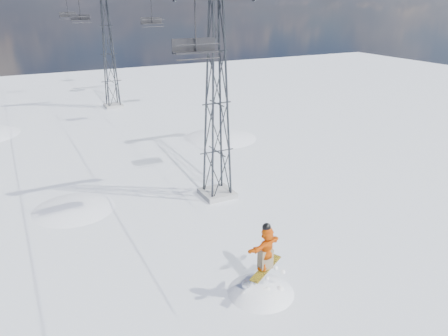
{
  "coord_description": "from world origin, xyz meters",
  "views": [
    {
      "loc": [
        -9.38,
        -12.89,
        10.8
      ],
      "look_at": [
        -1.34,
        2.91,
        3.89
      ],
      "focal_mm": 35.0,
      "sensor_mm": 36.0,
      "label": 1
    }
  ],
  "objects_px": {
    "lift_tower_near": "(217,104)",
    "snowboarder_jump": "(259,325)",
    "lift_tower_far": "(109,54)",
    "lift_chair_near": "(195,47)"
  },
  "relations": [
    {
      "from": "lift_tower_near",
      "to": "snowboarder_jump",
      "type": "distance_m",
      "value": 11.61
    },
    {
      "from": "lift_tower_near",
      "to": "lift_tower_far",
      "type": "height_order",
      "value": "same"
    },
    {
      "from": "snowboarder_jump",
      "to": "lift_tower_near",
      "type": "bearing_deg",
      "value": 74.6
    },
    {
      "from": "lift_tower_near",
      "to": "lift_chair_near",
      "type": "xyz_separation_m",
      "value": [
        -2.2,
        -2.36,
        3.3
      ]
    },
    {
      "from": "lift_tower_near",
      "to": "lift_tower_far",
      "type": "xyz_separation_m",
      "value": [
        0.0,
        25.0,
        0.0
      ]
    },
    {
      "from": "lift_tower_far",
      "to": "snowboarder_jump",
      "type": "height_order",
      "value": "lift_tower_far"
    },
    {
      "from": "lift_chair_near",
      "to": "snowboarder_jump",
      "type": "bearing_deg",
      "value": -92.14
    },
    {
      "from": "lift_tower_far",
      "to": "lift_chair_near",
      "type": "xyz_separation_m",
      "value": [
        -2.2,
        -27.36,
        3.3
      ]
    },
    {
      "from": "lift_tower_near",
      "to": "lift_chair_near",
      "type": "distance_m",
      "value": 4.61
    },
    {
      "from": "lift_tower_near",
      "to": "lift_tower_far",
      "type": "relative_size",
      "value": 1.0
    }
  ]
}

